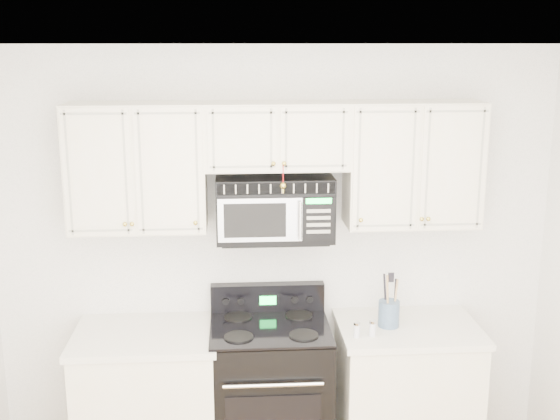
{
  "coord_description": "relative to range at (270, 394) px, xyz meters",
  "views": [
    {
      "loc": [
        -0.26,
        -2.51,
        2.62
      ],
      "look_at": [
        0.0,
        1.3,
        1.69
      ],
      "focal_mm": 45.0,
      "sensor_mm": 36.0,
      "label": 1
    }
  ],
  "objects": [
    {
      "name": "room",
      "position": [
        0.05,
        -1.45,
        0.82
      ],
      "size": [
        3.51,
        3.51,
        2.61
      ],
      "color": "brown",
      "rests_on": "ground"
    },
    {
      "name": "base_cabinet_left",
      "position": [
        -0.75,
        -0.01,
        -0.06
      ],
      "size": [
        0.86,
        0.65,
        0.92
      ],
      "color": "silver",
      "rests_on": "ground"
    },
    {
      "name": "base_cabinet_right",
      "position": [
        0.85,
        -0.01,
        -0.06
      ],
      "size": [
        0.86,
        0.65,
        0.92
      ],
      "color": "silver",
      "rests_on": "ground"
    },
    {
      "name": "range",
      "position": [
        0.0,
        0.0,
        0.0
      ],
      "size": [
        0.72,
        0.66,
        1.11
      ],
      "color": "black",
      "rests_on": "ground"
    },
    {
      "name": "upper_cabinets",
      "position": [
        0.05,
        0.14,
        1.45
      ],
      "size": [
        2.44,
        0.37,
        0.75
      ],
      "color": "silver",
      "rests_on": "ground"
    },
    {
      "name": "microwave",
      "position": [
        0.04,
        0.13,
        1.16
      ],
      "size": [
        0.7,
        0.4,
        0.39
      ],
      "color": "black",
      "rests_on": "ground"
    },
    {
      "name": "utensil_crock",
      "position": [
        0.73,
        -0.02,
        0.52
      ],
      "size": [
        0.13,
        0.13,
        0.34
      ],
      "color": "slate",
      "rests_on": "base_cabinet_right"
    },
    {
      "name": "shaker_salt",
      "position": [
        0.5,
        -0.17,
        0.48
      ],
      "size": [
        0.04,
        0.04,
        0.09
      ],
      "color": "silver",
      "rests_on": "base_cabinet_right"
    },
    {
      "name": "shaker_pepper",
      "position": [
        0.6,
        -0.16,
        0.49
      ],
      "size": [
        0.04,
        0.04,
        0.1
      ],
      "color": "silver",
      "rests_on": "base_cabinet_right"
    }
  ]
}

